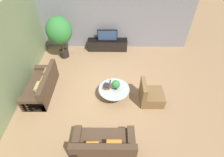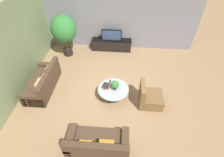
# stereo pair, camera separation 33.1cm
# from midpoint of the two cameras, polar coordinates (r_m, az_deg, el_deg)

# --- Properties ---
(ground_plane) EXTENTS (24.00, 24.00, 0.00)m
(ground_plane) POSITION_cam_midpoint_polar(r_m,az_deg,el_deg) (6.54, 0.62, -4.87)
(ground_plane) COLOR #9E7A56
(back_wall_stone) EXTENTS (7.40, 0.12, 3.00)m
(back_wall_stone) POSITION_cam_midpoint_polar(r_m,az_deg,el_deg) (8.34, 2.44, 19.33)
(back_wall_stone) COLOR gray
(back_wall_stone) RESTS_ON ground
(side_wall_left) EXTENTS (0.12, 7.40, 3.00)m
(side_wall_left) POSITION_cam_midpoint_polar(r_m,az_deg,el_deg) (6.68, -28.50, 7.37)
(side_wall_left) COLOR gray
(side_wall_left) RESTS_ON ground
(media_console) EXTENTS (1.91, 0.50, 0.52)m
(media_console) POSITION_cam_midpoint_polar(r_m,az_deg,el_deg) (8.64, 0.98, 11.01)
(media_console) COLOR black
(media_console) RESTS_ON ground
(television) EXTENTS (0.93, 0.13, 0.53)m
(television) POSITION_cam_midpoint_polar(r_m,az_deg,el_deg) (8.38, 1.02, 13.95)
(television) COLOR black
(television) RESTS_ON media_console
(coffee_table) EXTENTS (1.09, 1.09, 0.40)m
(coffee_table) POSITION_cam_midpoint_polar(r_m,az_deg,el_deg) (6.22, 1.95, -4.21)
(coffee_table) COLOR #756656
(coffee_table) RESTS_ON ground
(couch_by_wall) EXTENTS (0.84, 1.87, 0.84)m
(couch_by_wall) POSITION_cam_midpoint_polar(r_m,az_deg,el_deg) (6.95, -20.31, -1.33)
(couch_by_wall) COLOR #4C3828
(couch_by_wall) RESTS_ON ground
(couch_near_entry) EXTENTS (1.68, 0.84, 0.84)m
(couch_near_entry) POSITION_cam_midpoint_polar(r_m,az_deg,el_deg) (5.09, -2.67, -20.86)
(couch_near_entry) COLOR #4C3828
(couch_near_entry) RESTS_ON ground
(armchair_wicker) EXTENTS (0.80, 0.76, 0.86)m
(armchair_wicker) POSITION_cam_midpoint_polar(r_m,az_deg,el_deg) (6.21, 13.63, -6.13)
(armchair_wicker) COLOR brown
(armchair_wicker) RESTS_ON ground
(potted_palm_tall) EXTENTS (1.09, 1.09, 1.92)m
(potted_palm_tall) POSITION_cam_midpoint_polar(r_m,az_deg,el_deg) (7.98, -14.30, 15.18)
(potted_palm_tall) COLOR black
(potted_palm_tall) RESTS_ON ground
(potted_plant_tabletop) EXTENTS (0.29, 0.29, 0.36)m
(potted_plant_tabletop) POSITION_cam_midpoint_polar(r_m,az_deg,el_deg) (5.99, 2.55, -2.06)
(potted_plant_tabletop) COLOR black
(potted_plant_tabletop) RESTS_ON coffee_table
(book_stack) EXTENTS (0.29, 0.28, 0.15)m
(book_stack) POSITION_cam_midpoint_polar(r_m,az_deg,el_deg) (6.12, -0.39, -2.58)
(book_stack) COLOR gold
(book_stack) RESTS_ON coffee_table
(remote_black) EXTENTS (0.05, 0.16, 0.02)m
(remote_black) POSITION_cam_midpoint_polar(r_m,az_deg,el_deg) (6.39, 0.88, -0.93)
(remote_black) COLOR black
(remote_black) RESTS_ON coffee_table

